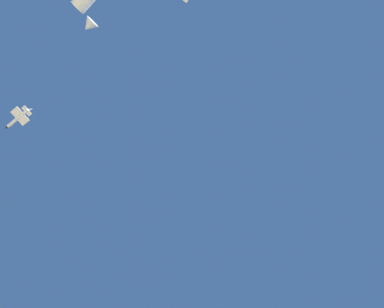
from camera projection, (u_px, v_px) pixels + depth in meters
chase_jet_lead at (18, 118)px, 126.36m from camera, size 15.30×8.55×4.00m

